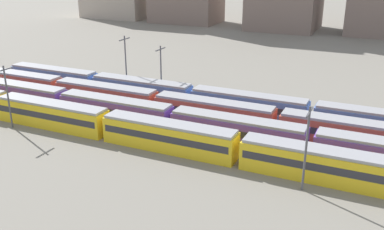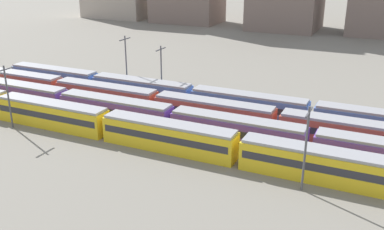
{
  "view_description": "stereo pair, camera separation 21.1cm",
  "coord_description": "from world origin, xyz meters",
  "px_view_note": "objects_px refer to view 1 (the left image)",
  "views": [
    {
      "loc": [
        52.22,
        -44.78,
        23.56
      ],
      "look_at": [
        28.0,
        7.8,
        2.04
      ],
      "focal_mm": 40.72,
      "sensor_mm": 36.0,
      "label": 1
    },
    {
      "loc": [
        52.42,
        -44.69,
        23.56
      ],
      "look_at": [
        28.0,
        7.8,
        2.04
      ],
      "focal_mm": 40.72,
      "sensor_mm": 36.0,
      "label": 2
    }
  ],
  "objects_px": {
    "train_track_0": "(169,136)",
    "catenary_pole_3": "(161,69)",
    "train_track_3": "(248,105)",
    "train_track_2": "(213,112)",
    "catenary_pole_1": "(126,62)",
    "train_track_1": "(237,131)",
    "catenary_pole_2": "(306,145)",
    "catenary_pole_0": "(7,94)"
  },
  "relations": [
    {
      "from": "train_track_1",
      "to": "catenary_pole_2",
      "type": "relative_size",
      "value": 9.97
    },
    {
      "from": "train_track_0",
      "to": "train_track_2",
      "type": "xyz_separation_m",
      "value": [
        1.91,
        10.4,
        0.0
      ]
    },
    {
      "from": "train_track_2",
      "to": "catenary_pole_3",
      "type": "height_order",
      "value": "catenary_pole_3"
    },
    {
      "from": "catenary_pole_0",
      "to": "catenary_pole_1",
      "type": "xyz_separation_m",
      "value": [
        5.93,
        21.19,
        0.58
      ]
    },
    {
      "from": "train_track_1",
      "to": "catenary_pole_3",
      "type": "bearing_deg",
      "value": 143.75
    },
    {
      "from": "train_track_3",
      "to": "catenary_pole_0",
      "type": "height_order",
      "value": "catenary_pole_0"
    },
    {
      "from": "catenary_pole_1",
      "to": "catenary_pole_2",
      "type": "xyz_separation_m",
      "value": [
        35.62,
        -21.47,
        -0.46
      ]
    },
    {
      "from": "catenary_pole_1",
      "to": "train_track_0",
      "type": "bearing_deg",
      "value": -45.56
    },
    {
      "from": "train_track_2",
      "to": "train_track_3",
      "type": "bearing_deg",
      "value": 55.27
    },
    {
      "from": "train_track_0",
      "to": "catenary_pole_0",
      "type": "xyz_separation_m",
      "value": [
        -24.02,
        -2.75,
        3.2
      ]
    },
    {
      "from": "train_track_3",
      "to": "catenary_pole_3",
      "type": "relative_size",
      "value": 10.35
    },
    {
      "from": "train_track_1",
      "to": "catenary_pole_1",
      "type": "distance_m",
      "value": 28.91
    },
    {
      "from": "train_track_0",
      "to": "catenary_pole_1",
      "type": "bearing_deg",
      "value": 134.44
    },
    {
      "from": "train_track_0",
      "to": "catenary_pole_2",
      "type": "height_order",
      "value": "catenary_pole_2"
    },
    {
      "from": "train_track_0",
      "to": "catenary_pole_3",
      "type": "distance_m",
      "value": 22.19
    },
    {
      "from": "train_track_2",
      "to": "train_track_3",
      "type": "relative_size",
      "value": 1.0
    },
    {
      "from": "train_track_3",
      "to": "catenary_pole_2",
      "type": "height_order",
      "value": "catenary_pole_2"
    },
    {
      "from": "train_track_2",
      "to": "train_track_0",
      "type": "bearing_deg",
      "value": -100.39
    },
    {
      "from": "train_track_3",
      "to": "catenary_pole_3",
      "type": "bearing_deg",
      "value": 169.07
    },
    {
      "from": "catenary_pole_0",
      "to": "catenary_pole_1",
      "type": "relative_size",
      "value": 0.89
    },
    {
      "from": "train_track_2",
      "to": "catenary_pole_0",
      "type": "xyz_separation_m",
      "value": [
        -25.92,
        -13.15,
        3.2
      ]
    },
    {
      "from": "train_track_1",
      "to": "train_track_3",
      "type": "bearing_deg",
      "value": 99.9
    },
    {
      "from": "train_track_0",
      "to": "catenary_pole_3",
      "type": "relative_size",
      "value": 10.35
    },
    {
      "from": "catenary_pole_0",
      "to": "catenary_pole_2",
      "type": "height_order",
      "value": "catenary_pole_2"
    },
    {
      "from": "train_track_1",
      "to": "train_track_2",
      "type": "height_order",
      "value": "same"
    },
    {
      "from": "catenary_pole_0",
      "to": "train_track_2",
      "type": "bearing_deg",
      "value": 26.89
    },
    {
      "from": "train_track_1",
      "to": "catenary_pole_0",
      "type": "xyz_separation_m",
      "value": [
        -31.34,
        -7.95,
        3.2
      ]
    },
    {
      "from": "train_track_3",
      "to": "catenary_pole_1",
      "type": "bearing_deg",
      "value": 173.13
    },
    {
      "from": "catenary_pole_2",
      "to": "catenary_pole_1",
      "type": "bearing_deg",
      "value": 148.93
    },
    {
      "from": "train_track_2",
      "to": "catenary_pole_1",
      "type": "bearing_deg",
      "value": 158.09
    },
    {
      "from": "train_track_1",
      "to": "catenary_pole_2",
      "type": "xyz_separation_m",
      "value": [
        10.21,
        -8.22,
        3.33
      ]
    },
    {
      "from": "catenary_pole_1",
      "to": "catenary_pole_3",
      "type": "bearing_deg",
      "value": 3.36
    },
    {
      "from": "train_track_2",
      "to": "train_track_3",
      "type": "xyz_separation_m",
      "value": [
        3.6,
        5.2,
        0.0
      ]
    },
    {
      "from": "train_track_3",
      "to": "catenary_pole_0",
      "type": "xyz_separation_m",
      "value": [
        -29.53,
        -18.35,
        3.2
      ]
    },
    {
      "from": "train_track_2",
      "to": "catenary_pole_3",
      "type": "bearing_deg",
      "value": 147.37
    },
    {
      "from": "train_track_2",
      "to": "catenary_pole_1",
      "type": "height_order",
      "value": "catenary_pole_1"
    },
    {
      "from": "catenary_pole_1",
      "to": "catenary_pole_0",
      "type": "bearing_deg",
      "value": -105.64
    },
    {
      "from": "train_track_1",
      "to": "train_track_3",
      "type": "relative_size",
      "value": 1.0
    },
    {
      "from": "train_track_0",
      "to": "catenary_pole_3",
      "type": "bearing_deg",
      "value": 120.91
    },
    {
      "from": "train_track_3",
      "to": "catenary_pole_3",
      "type": "height_order",
      "value": "catenary_pole_3"
    },
    {
      "from": "train_track_1",
      "to": "catenary_pole_2",
      "type": "distance_m",
      "value": 13.53
    },
    {
      "from": "train_track_1",
      "to": "catenary_pole_3",
      "type": "relative_size",
      "value": 10.35
    }
  ]
}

